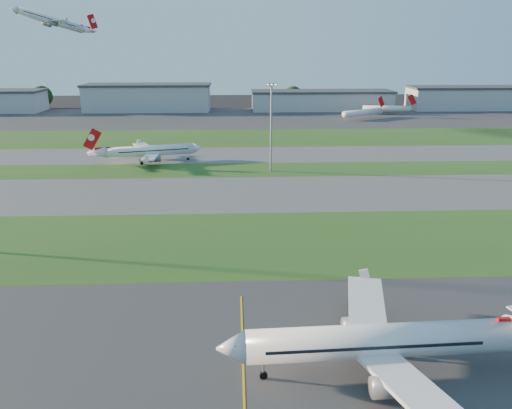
{
  "coord_description": "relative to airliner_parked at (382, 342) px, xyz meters",
  "views": [
    {
      "loc": [
        4.38,
        -37.08,
        36.04
      ],
      "look_at": [
        8.25,
        53.59,
        7.0
      ],
      "focal_mm": 35.0,
      "sensor_mm": 36.0,
      "label": 1
    }
  ],
  "objects": [
    {
      "name": "hangar_east",
      "position": [
        34.25,
        243.85,
        1.51
      ],
      "size": [
        81.6,
        23.0,
        11.2
      ],
      "color": "#A9ADB1",
      "rests_on": "ground"
    },
    {
      "name": "hangar_far_east",
      "position": [
        134.25,
        243.85,
        2.51
      ],
      "size": [
        96.9,
        23.0,
        13.2
      ],
      "color": "#A9ADB1",
      "rests_on": "ground"
    },
    {
      "name": "grass_strip_c",
      "position": [
        -20.75,
        153.85,
        -4.12
      ],
      "size": [
        300.0,
        40.0,
        0.01
      ],
      "primitive_type": "cube",
      "color": "#264F1A",
      "rests_on": "ground"
    },
    {
      "name": "mini_jet_far",
      "position": [
        66.69,
        222.46,
        -0.84
      ],
      "size": [
        28.6,
        6.09,
        9.48
      ],
      "rotation": [
        0.0,
        0.0,
        -0.11
      ],
      "color": "silver",
      "rests_on": "ground"
    },
    {
      "name": "mini_jet_near",
      "position": [
        49.32,
        206.28,
        -0.84
      ],
      "size": [
        25.32,
        16.37,
        9.48
      ],
      "rotation": [
        0.0,
        0.0,
        0.55
      ],
      "color": "silver",
      "rests_on": "ground"
    },
    {
      "name": "taxiway_a",
      "position": [
        -20.75,
        73.85,
        -4.12
      ],
      "size": [
        300.0,
        32.0,
        0.01
      ],
      "primitive_type": "cube",
      "color": "#515154",
      "rests_on": "ground"
    },
    {
      "name": "tree_west",
      "position": [
        -130.75,
        258.85,
        3.01
      ],
      "size": [
        12.1,
        12.1,
        13.2
      ],
      "color": "black",
      "rests_on": "ground"
    },
    {
      "name": "grass_strip_b",
      "position": [
        -20.75,
        98.85,
        -4.12
      ],
      "size": [
        300.0,
        18.0,
        0.01
      ],
      "primitive_type": "cube",
      "color": "#264F1A",
      "rests_on": "ground"
    },
    {
      "name": "airliner_taxiing",
      "position": [
        -43.7,
        110.1,
        -0.38
      ],
      "size": [
        33.45,
        28.07,
        10.66
      ],
      "rotation": [
        0.0,
        0.0,
        3.4
      ],
      "color": "silver",
      "rests_on": "ground"
    },
    {
      "name": "hangar_west",
      "position": [
        -65.75,
        243.85,
        3.51
      ],
      "size": [
        71.4,
        23.0,
        15.2
      ],
      "color": "#A9ADB1",
      "rests_on": "ground"
    },
    {
      "name": "light_mast_centre",
      "position": [
        -5.75,
        96.85,
        10.69
      ],
      "size": [
        3.2,
        0.7,
        25.8
      ],
      "color": "gray",
      "rests_on": "ground"
    },
    {
      "name": "grass_strip_a",
      "position": [
        -20.75,
        40.85,
        -4.12
      ],
      "size": [
        300.0,
        34.0,
        0.01
      ],
      "primitive_type": "cube",
      "color": "#264F1A",
      "rests_on": "ground"
    },
    {
      "name": "airliner_parked",
      "position": [
        0.0,
        0.0,
        0.0
      ],
      "size": [
        37.66,
        31.92,
        11.75
      ],
      "rotation": [
        0.0,
        0.0,
        0.04
      ],
      "color": "silver",
      "rests_on": "ground"
    },
    {
      "name": "taxiway_b",
      "position": [
        -20.75,
        120.85,
        -4.12
      ],
      "size": [
        300.0,
        26.0,
        0.01
      ],
      "primitive_type": "cube",
      "color": "#515154",
      "rests_on": "ground"
    },
    {
      "name": "tree_mid_west",
      "position": [
        -40.75,
        254.85,
        1.71
      ],
      "size": [
        9.9,
        9.9,
        10.8
      ],
      "color": "black",
      "rests_on": "ground"
    },
    {
      "name": "tree_mid_east",
      "position": [
        19.25,
        257.85,
        2.69
      ],
      "size": [
        11.55,
        11.55,
        12.6
      ],
      "color": "black",
      "rests_on": "ground"
    },
    {
      "name": "airliner_departing",
      "position": [
        -100.45,
        201.87,
        42.75
      ],
      "size": [
        31.39,
        27.15,
        11.26
      ],
      "rotation": [
        0.0,
        0.0,
        0.57
      ],
      "color": "silver"
    },
    {
      "name": "tree_east",
      "position": [
        94.25,
        255.85,
        2.04
      ],
      "size": [
        10.45,
        10.45,
        11.4
      ],
      "color": "black",
      "rests_on": "ground"
    },
    {
      "name": "apron_far",
      "position": [
        -20.75,
        213.85,
        -4.12
      ],
      "size": [
        400.0,
        80.0,
        0.01
      ],
      "primitive_type": "cube",
      "color": "#333335",
      "rests_on": "ground"
    }
  ]
}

